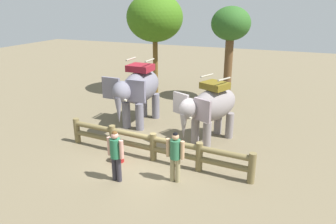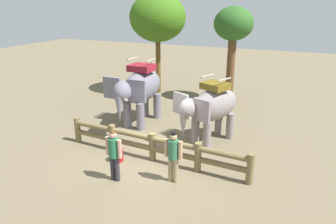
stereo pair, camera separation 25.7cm
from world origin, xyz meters
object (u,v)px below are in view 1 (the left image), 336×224
object	(u,v)px
tree_far_left	(231,27)
tourist_man_in_blue	(116,152)
log_fence	(153,145)
tourist_woman_in_black	(175,153)
elephant_near_left	(139,89)
tree_back_center	(155,18)
elephant_center	(211,107)
feed_bucket	(118,156)

from	to	relation	value
tree_far_left	tourist_man_in_blue	bearing A→B (deg)	-98.22
log_fence	tourist_woman_in_black	distance (m)	1.68
log_fence	elephant_near_left	xyz separation A→B (m)	(-2.09, 3.01, 1.12)
tree_back_center	elephant_near_left	bearing A→B (deg)	-73.89
tourist_man_in_blue	elephant_center	bearing A→B (deg)	63.46
tree_far_left	tourist_woman_in_black	bearing A→B (deg)	-88.00
elephant_center	feed_bucket	size ratio (longest dim) A/B	7.08
tourist_woman_in_black	tree_far_left	xyz separation A→B (m)	(-0.33, 9.33, 3.17)
elephant_near_left	tree_far_left	distance (m)	6.53
log_fence	tourist_woman_in_black	world-z (taller)	tourist_woman_in_black
tree_far_left	elephant_center	bearing A→B (deg)	-84.59
tree_back_center	feed_bucket	world-z (taller)	tree_back_center
elephant_center	tourist_woman_in_black	distance (m)	3.41
elephant_near_left	elephant_center	world-z (taller)	elephant_near_left
log_fence	elephant_near_left	bearing A→B (deg)	124.78
log_fence	tree_far_left	xyz separation A→B (m)	(0.92, 8.27, 3.56)
elephant_center	tree_far_left	size ratio (longest dim) A/B	0.61
log_fence	tree_back_center	size ratio (longest dim) A/B	1.21
tourist_woman_in_black	tourist_man_in_blue	size ratio (longest dim) A/B	0.99
feed_bucket	log_fence	bearing A→B (deg)	27.57
log_fence	elephant_center	size ratio (longest dim) A/B	2.26
log_fence	tourist_man_in_blue	world-z (taller)	tourist_man_in_blue
tourist_man_in_blue	tree_far_left	bearing A→B (deg)	81.78
tree_back_center	feed_bucket	bearing A→B (deg)	-74.31
elephant_near_left	feed_bucket	bearing A→B (deg)	-74.94
elephant_near_left	tourist_woman_in_black	size ratio (longest dim) A/B	2.07
tree_back_center	tree_far_left	bearing A→B (deg)	-1.12
elephant_center	tourist_man_in_blue	size ratio (longest dim) A/B	1.86
tourist_man_in_blue	feed_bucket	world-z (taller)	tourist_man_in_blue
elephant_near_left	tourist_woman_in_black	world-z (taller)	elephant_near_left
tourist_man_in_blue	tree_far_left	distance (m)	10.57
elephant_near_left	tree_back_center	xyz separation A→B (m)	(-1.54, 5.34, 2.85)
tourist_man_in_blue	elephant_near_left	bearing A→B (deg)	108.43
elephant_center	feed_bucket	bearing A→B (deg)	-132.12
tourist_man_in_blue	tree_back_center	bearing A→B (deg)	107.21
tourist_woman_in_black	log_fence	bearing A→B (deg)	139.78
log_fence	tourist_man_in_blue	xyz separation A→B (m)	(-0.52, -1.71, 0.40)
elephant_center	tourist_woman_in_black	size ratio (longest dim) A/B	1.88
elephant_center	tree_back_center	world-z (taller)	tree_back_center
log_fence	tree_back_center	world-z (taller)	tree_back_center
tourist_man_in_blue	tree_far_left	size ratio (longest dim) A/B	0.33
log_fence	tourist_woman_in_black	bearing A→B (deg)	-40.22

